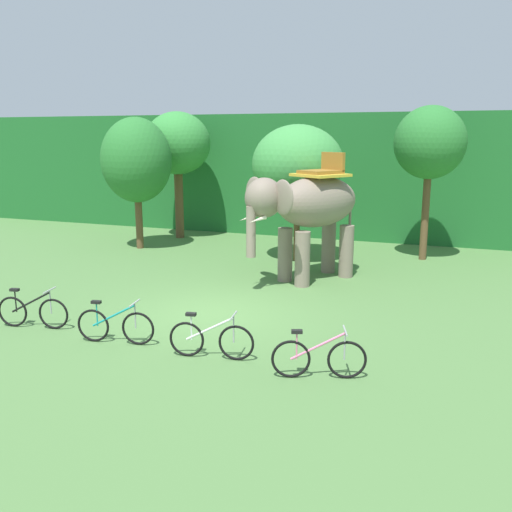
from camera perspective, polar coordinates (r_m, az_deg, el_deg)
The scene contains 11 objects.
ground_plane at distance 13.61m, azimuth -4.53°, elevation -5.96°, with size 80.00×80.00×0.00m, color #4C753D.
foliage_hedge at distance 26.09m, azimuth 8.24°, elevation 8.52°, with size 36.00×6.00×5.16m, color #1E6028.
tree_center_right at distance 21.44m, azimuth -12.25°, elevation 9.61°, with size 2.63×2.63×4.94m.
tree_center at distance 23.44m, azimuth -8.12°, elevation 11.34°, with size 2.73×2.73×5.23m.
tree_far_right at distance 18.83m, azimuth 4.33°, elevation 9.39°, with size 3.08×3.08×4.64m.
tree_center_left at distance 19.84m, azimuth 17.52°, elevation 11.02°, with size 2.39×2.39×5.26m.
elephant at distance 16.28m, azimuth 5.47°, elevation 5.01°, with size 3.29×4.02×3.78m.
bike_black at distance 13.47m, azimuth -22.07°, elevation -5.33°, with size 1.69×0.53×0.92m.
bike_teal at distance 11.97m, azimuth -14.34°, elevation -6.98°, with size 1.69×0.52×0.92m.
bike_white at distance 10.88m, azimuth -4.67°, elevation -8.59°, with size 1.70×0.52×0.92m.
bike_pink at distance 10.07m, azimuth 6.49°, elevation -10.40°, with size 1.64×0.68×0.92m.
Camera 1 is at (5.47, -11.71, 4.27)m, focal length 38.74 mm.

